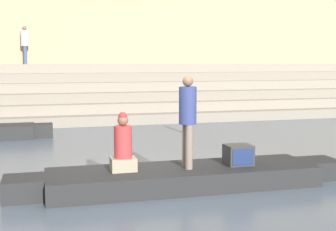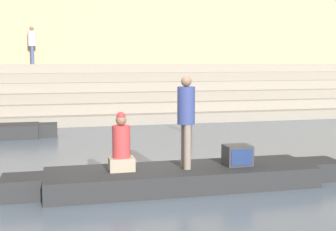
{
  "view_description": "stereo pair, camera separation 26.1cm",
  "coord_description": "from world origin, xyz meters",
  "px_view_note": "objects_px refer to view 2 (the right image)",
  "views": [
    {
      "loc": [
        -1.92,
        -9.41,
        2.49
      ],
      "look_at": [
        0.74,
        0.44,
        1.29
      ],
      "focal_mm": 50.0,
      "sensor_mm": 36.0,
      "label": 1
    },
    {
      "loc": [
        -1.66,
        -9.47,
        2.49
      ],
      "look_at": [
        0.74,
        0.44,
        1.29
      ],
      "focal_mm": 50.0,
      "sensor_mm": 36.0,
      "label": 2
    }
  ],
  "objects_px": {
    "rowboat_main": "(182,177)",
    "person_standing": "(186,115)",
    "mooring_post": "(190,120)",
    "person_on_steps": "(32,43)",
    "tv_set": "(238,155)",
    "person_rowing": "(121,147)"
  },
  "relations": [
    {
      "from": "person_standing",
      "to": "person_rowing",
      "type": "xyz_separation_m",
      "value": [
        -1.26,
        0.09,
        -0.59
      ]
    },
    {
      "from": "rowboat_main",
      "to": "tv_set",
      "type": "xyz_separation_m",
      "value": [
        1.15,
        -0.04,
        0.38
      ]
    },
    {
      "from": "person_rowing",
      "to": "person_on_steps",
      "type": "xyz_separation_m",
      "value": [
        -2.13,
        12.79,
        2.43
      ]
    },
    {
      "from": "rowboat_main",
      "to": "person_rowing",
      "type": "xyz_separation_m",
      "value": [
        -1.2,
        0.04,
        0.64
      ]
    },
    {
      "from": "mooring_post",
      "to": "person_rowing",
      "type": "bearing_deg",
      "value": -116.62
    },
    {
      "from": "mooring_post",
      "to": "person_on_steps",
      "type": "xyz_separation_m",
      "value": [
        -5.4,
        6.26,
        2.81
      ]
    },
    {
      "from": "person_rowing",
      "to": "person_on_steps",
      "type": "distance_m",
      "value": 13.19
    },
    {
      "from": "person_on_steps",
      "to": "person_standing",
      "type": "bearing_deg",
      "value": -55.75
    },
    {
      "from": "mooring_post",
      "to": "person_on_steps",
      "type": "distance_m",
      "value": 8.73
    },
    {
      "from": "mooring_post",
      "to": "person_on_steps",
      "type": "height_order",
      "value": "person_on_steps"
    },
    {
      "from": "rowboat_main",
      "to": "person_on_steps",
      "type": "xyz_separation_m",
      "value": [
        -3.32,
        12.83,
        3.07
      ]
    },
    {
      "from": "tv_set",
      "to": "mooring_post",
      "type": "distance_m",
      "value": 6.68
    },
    {
      "from": "person_rowing",
      "to": "mooring_post",
      "type": "bearing_deg",
      "value": 69.56
    },
    {
      "from": "rowboat_main",
      "to": "person_standing",
      "type": "xyz_separation_m",
      "value": [
        0.06,
        -0.05,
        1.23
      ]
    },
    {
      "from": "mooring_post",
      "to": "person_on_steps",
      "type": "relative_size",
      "value": 0.58
    },
    {
      "from": "person_on_steps",
      "to": "rowboat_main",
      "type": "bearing_deg",
      "value": -55.94
    },
    {
      "from": "tv_set",
      "to": "rowboat_main",
      "type": "bearing_deg",
      "value": 174.12
    },
    {
      "from": "person_rowing",
      "to": "mooring_post",
      "type": "xyz_separation_m",
      "value": [
        3.27,
        6.53,
        -0.38
      ]
    },
    {
      "from": "person_rowing",
      "to": "tv_set",
      "type": "xyz_separation_m",
      "value": [
        2.34,
        -0.08,
        -0.26
      ]
    },
    {
      "from": "person_standing",
      "to": "person_rowing",
      "type": "relative_size",
      "value": 1.59
    },
    {
      "from": "tv_set",
      "to": "person_on_steps",
      "type": "distance_m",
      "value": 13.89
    },
    {
      "from": "person_rowing",
      "to": "mooring_post",
      "type": "relative_size",
      "value": 1.21
    }
  ]
}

